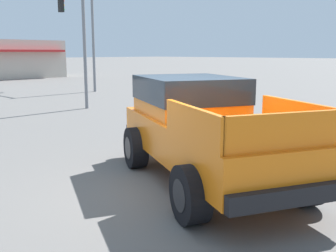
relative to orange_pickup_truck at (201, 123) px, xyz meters
name	(u,v)px	position (x,y,z in m)	size (l,w,h in m)	color
ground_plane	(177,185)	(-0.62, 0.05, -1.07)	(320.00, 320.00, 0.00)	#5B5956
orange_pickup_truck	(201,123)	(0.00, 0.00, 0.00)	(3.88, 5.24, 1.90)	orange
traffic_light_main	(79,21)	(8.83, 16.74, 3.21)	(0.38, 3.90, 6.14)	slate
storefront_building	(1,59)	(10.73, 32.41, 0.68)	(9.96, 7.03, 3.49)	#BCB2A3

